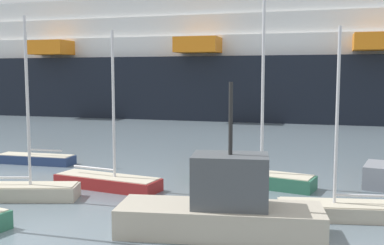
{
  "coord_description": "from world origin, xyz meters",
  "views": [
    {
      "loc": [
        10.2,
        -11.81,
        5.47
      ],
      "look_at": [
        0.0,
        17.8,
        2.19
      ],
      "focal_mm": 43.02,
      "sensor_mm": 36.0,
      "label": 1
    }
  ],
  "objects_px": {
    "sailboat_1": "(345,209)",
    "sailboat_2": "(36,157)",
    "cruise_ship": "(367,63)",
    "sailboat_3": "(22,190)",
    "fishing_boat_0": "(223,207)",
    "sailboat_0": "(252,174)",
    "sailboat_4": "(107,180)"
  },
  "relations": [
    {
      "from": "sailboat_1",
      "to": "sailboat_2",
      "type": "height_order",
      "value": "sailboat_2"
    },
    {
      "from": "sailboat_2",
      "to": "cruise_ship",
      "type": "relative_size",
      "value": 0.06
    },
    {
      "from": "sailboat_3",
      "to": "fishing_boat_0",
      "type": "bearing_deg",
      "value": -27.86
    },
    {
      "from": "sailboat_0",
      "to": "sailboat_2",
      "type": "distance_m",
      "value": 13.76
    },
    {
      "from": "sailboat_2",
      "to": "sailboat_4",
      "type": "relative_size",
      "value": 1.07
    },
    {
      "from": "sailboat_2",
      "to": "sailboat_4",
      "type": "height_order",
      "value": "sailboat_2"
    },
    {
      "from": "sailboat_1",
      "to": "cruise_ship",
      "type": "relative_size",
      "value": 0.05
    },
    {
      "from": "sailboat_3",
      "to": "cruise_ship",
      "type": "xyz_separation_m",
      "value": [
        15.38,
        45.37,
        6.52
      ]
    },
    {
      "from": "fishing_boat_0",
      "to": "cruise_ship",
      "type": "distance_m",
      "value": 47.58
    },
    {
      "from": "sailboat_2",
      "to": "sailboat_4",
      "type": "xyz_separation_m",
      "value": [
        7.26,
        -4.01,
        -0.0
      ]
    },
    {
      "from": "sailboat_3",
      "to": "sailboat_4",
      "type": "bearing_deg",
      "value": 29.85
    },
    {
      "from": "sailboat_1",
      "to": "fishing_boat_0",
      "type": "distance_m",
      "value": 5.12
    },
    {
      "from": "sailboat_2",
      "to": "sailboat_3",
      "type": "height_order",
      "value": "sailboat_2"
    },
    {
      "from": "sailboat_0",
      "to": "sailboat_4",
      "type": "distance_m",
      "value": 7.11
    },
    {
      "from": "sailboat_0",
      "to": "cruise_ship",
      "type": "bearing_deg",
      "value": 90.49
    },
    {
      "from": "sailboat_0",
      "to": "sailboat_2",
      "type": "bearing_deg",
      "value": -174.76
    },
    {
      "from": "sailboat_4",
      "to": "cruise_ship",
      "type": "height_order",
      "value": "cruise_ship"
    },
    {
      "from": "sailboat_2",
      "to": "fishing_boat_0",
      "type": "relative_size",
      "value": 1.11
    },
    {
      "from": "sailboat_1",
      "to": "fishing_boat_0",
      "type": "height_order",
      "value": "sailboat_1"
    },
    {
      "from": "sailboat_4",
      "to": "sailboat_1",
      "type": "bearing_deg",
      "value": -0.43
    },
    {
      "from": "sailboat_2",
      "to": "sailboat_4",
      "type": "bearing_deg",
      "value": 146.29
    },
    {
      "from": "sailboat_3",
      "to": "sailboat_0",
      "type": "bearing_deg",
      "value": 14.13
    },
    {
      "from": "sailboat_4",
      "to": "cruise_ship",
      "type": "distance_m",
      "value": 44.78
    },
    {
      "from": "sailboat_3",
      "to": "fishing_boat_0",
      "type": "distance_m",
      "value": 9.68
    },
    {
      "from": "sailboat_1",
      "to": "sailboat_4",
      "type": "height_order",
      "value": "sailboat_4"
    },
    {
      "from": "sailboat_0",
      "to": "sailboat_3",
      "type": "height_order",
      "value": "sailboat_0"
    },
    {
      "from": "sailboat_4",
      "to": "sailboat_3",
      "type": "bearing_deg",
      "value": -125.21
    },
    {
      "from": "sailboat_1",
      "to": "sailboat_4",
      "type": "distance_m",
      "value": 10.95
    },
    {
      "from": "sailboat_2",
      "to": "sailboat_3",
      "type": "xyz_separation_m",
      "value": [
        4.67,
        -6.97,
        0.02
      ]
    },
    {
      "from": "sailboat_0",
      "to": "sailboat_3",
      "type": "xyz_separation_m",
      "value": [
        -9.05,
        -5.92,
        -0.12
      ]
    },
    {
      "from": "sailboat_2",
      "to": "fishing_boat_0",
      "type": "distance_m",
      "value": 16.55
    },
    {
      "from": "sailboat_2",
      "to": "sailboat_3",
      "type": "relative_size",
      "value": 1.01
    }
  ]
}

